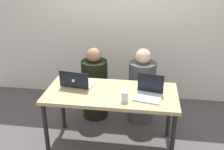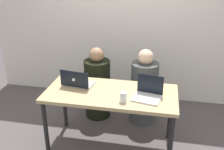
{
  "view_description": "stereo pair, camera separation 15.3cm",
  "coord_description": "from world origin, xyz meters",
  "px_view_note": "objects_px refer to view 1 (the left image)",
  "views": [
    {
      "loc": [
        0.38,
        -2.62,
        2.1
      ],
      "look_at": [
        0.0,
        0.07,
        0.92
      ],
      "focal_mm": 42.0,
      "sensor_mm": 36.0,
      "label": 1
    },
    {
      "loc": [
        0.53,
        -2.59,
        2.1
      ],
      "look_at": [
        0.0,
        0.07,
        0.92
      ],
      "focal_mm": 42.0,
      "sensor_mm": 36.0,
      "label": 2
    }
  ],
  "objects_px": {
    "person_on_right": "(142,89)",
    "laptop_back_left": "(77,83)",
    "person_on_left": "(95,87)",
    "laptop_front_right": "(149,92)",
    "water_glass_right": "(125,97)"
  },
  "relations": [
    {
      "from": "person_on_left",
      "to": "laptop_back_left",
      "type": "distance_m",
      "value": 0.68
    },
    {
      "from": "person_on_right",
      "to": "laptop_back_left",
      "type": "xyz_separation_m",
      "value": [
        -0.75,
        -0.58,
        0.32
      ]
    },
    {
      "from": "person_on_left",
      "to": "laptop_front_right",
      "type": "distance_m",
      "value": 1.09
    },
    {
      "from": "person_on_left",
      "to": "laptop_front_right",
      "type": "xyz_separation_m",
      "value": [
        0.75,
        -0.71,
        0.33
      ]
    },
    {
      "from": "person_on_left",
      "to": "person_on_right",
      "type": "height_order",
      "value": "person_on_right"
    },
    {
      "from": "laptop_back_left",
      "to": "water_glass_right",
      "type": "height_order",
      "value": "laptop_back_left"
    },
    {
      "from": "person_on_left",
      "to": "laptop_back_left",
      "type": "height_order",
      "value": "person_on_left"
    },
    {
      "from": "person_on_right",
      "to": "water_glass_right",
      "type": "xyz_separation_m",
      "value": [
        -0.16,
        -0.86,
        0.32
      ]
    },
    {
      "from": "laptop_front_right",
      "to": "water_glass_right",
      "type": "xyz_separation_m",
      "value": [
        -0.25,
        -0.15,
        -0.0
      ]
    },
    {
      "from": "laptop_front_right",
      "to": "water_glass_right",
      "type": "bearing_deg",
      "value": -137.6
    },
    {
      "from": "person_on_right",
      "to": "laptop_back_left",
      "type": "relative_size",
      "value": 2.79
    },
    {
      "from": "person_on_right",
      "to": "person_on_left",
      "type": "bearing_deg",
      "value": -2.5
    },
    {
      "from": "laptop_front_right",
      "to": "laptop_back_left",
      "type": "height_order",
      "value": "laptop_front_right"
    },
    {
      "from": "person_on_left",
      "to": "water_glass_right",
      "type": "height_order",
      "value": "person_on_left"
    },
    {
      "from": "water_glass_right",
      "to": "laptop_front_right",
      "type": "bearing_deg",
      "value": 30.94
    }
  ]
}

